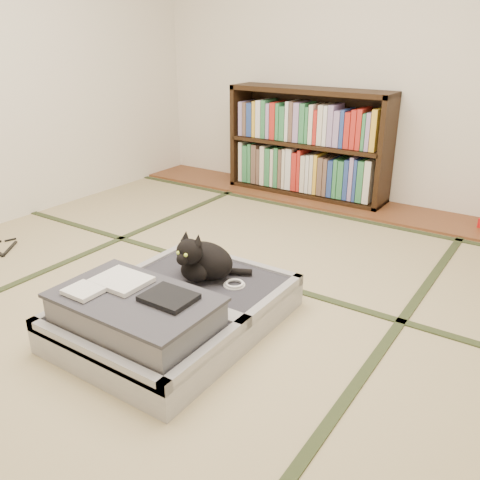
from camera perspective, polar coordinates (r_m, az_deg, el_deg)
The scene contains 8 objects.
floor at distance 2.81m, azimuth -4.86°, elevation -6.77°, with size 4.50×4.50×0.00m, color tan.
wood_strip at distance 4.41m, azimuth 11.50°, elevation 4.04°, with size 4.00×0.50×0.02m, color brown.
room_shell at distance 2.46m, azimuth -6.07°, elevation 24.55°, with size 4.50×4.50×4.50m.
tatami_borders at distance 3.16m, azimuth 0.70°, elevation -3.11°, with size 4.00×4.50×0.01m.
bookcase at distance 4.51m, azimuth 7.62°, elevation 10.52°, with size 1.42×0.33×0.92m.
suitcase at distance 2.50m, azimuth -7.88°, elevation -7.90°, with size 0.82×1.10×0.32m.
cat at distance 2.63m, azimuth -4.25°, elevation -2.31°, with size 0.37×0.37×0.29m.
cable_coil at distance 2.60m, azimuth -0.64°, elevation -5.00°, with size 0.11×0.11×0.03m.
Camera 1 is at (1.56, -1.90, 1.36)m, focal length 38.00 mm.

